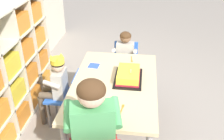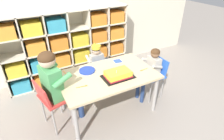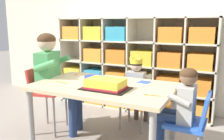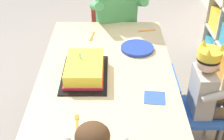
{
  "view_description": "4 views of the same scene",
  "coord_description": "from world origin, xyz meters",
  "px_view_note": "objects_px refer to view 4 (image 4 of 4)",
  "views": [
    {
      "loc": [
        -2.05,
        -0.24,
        1.93
      ],
      "look_at": [
        0.11,
        0.04,
        0.69
      ],
      "focal_mm": 41.2,
      "sensor_mm": 36.0,
      "label": 1
    },
    {
      "loc": [
        -0.92,
        -1.85,
        1.92
      ],
      "look_at": [
        0.04,
        -0.06,
        0.71
      ],
      "focal_mm": 29.41,
      "sensor_mm": 36.0,
      "label": 2
    },
    {
      "loc": [
        1.04,
        -1.9,
        1.16
      ],
      "look_at": [
        0.08,
        0.02,
        0.76
      ],
      "focal_mm": 38.75,
      "sensor_mm": 36.0,
      "label": 3
    },
    {
      "loc": [
        1.6,
        0.03,
        1.64
      ],
      "look_at": [
        0.06,
        0.03,
        0.63
      ],
      "focal_mm": 50.08,
      "sensor_mm": 36.0,
      "label": 4
    }
  ],
  "objects_px": {
    "activity_table": "(107,75)",
    "birthday_cake_on_tray": "(85,69)",
    "adult_helper_seated": "(118,15)",
    "classroom_chair_blue": "(189,109)",
    "fork_scattered_mid_table": "(146,31)",
    "classroom_chair_adult_side": "(115,34)",
    "fork_near_cake_tray": "(92,37)",
    "fork_near_child_seat": "(77,123)",
    "child_with_crown": "(210,90)",
    "paper_plate_stack": "(137,48)"
  },
  "relations": [
    {
      "from": "adult_helper_seated",
      "to": "classroom_chair_adult_side",
      "type": "bearing_deg",
      "value": 90.0
    },
    {
      "from": "adult_helper_seated",
      "to": "fork_scattered_mid_table",
      "type": "distance_m",
      "value": 0.26
    },
    {
      "from": "classroom_chair_blue",
      "to": "classroom_chair_adult_side",
      "type": "distance_m",
      "value": 0.98
    },
    {
      "from": "activity_table",
      "to": "birthday_cake_on_tray",
      "type": "bearing_deg",
      "value": -53.9
    },
    {
      "from": "classroom_chair_adult_side",
      "to": "fork_near_cake_tray",
      "type": "relative_size",
      "value": 5.1
    },
    {
      "from": "classroom_chair_blue",
      "to": "adult_helper_seated",
      "type": "xyz_separation_m",
      "value": [
        -0.75,
        -0.43,
        0.31
      ]
    },
    {
      "from": "classroom_chair_blue",
      "to": "classroom_chair_adult_side",
      "type": "bearing_deg",
      "value": 27.88
    },
    {
      "from": "child_with_crown",
      "to": "fork_near_child_seat",
      "type": "bearing_deg",
      "value": 117.49
    },
    {
      "from": "adult_helper_seated",
      "to": "fork_scattered_mid_table",
      "type": "relative_size",
      "value": 8.49
    },
    {
      "from": "adult_helper_seated",
      "to": "activity_table",
      "type": "bearing_deg",
      "value": -111.17
    },
    {
      "from": "birthday_cake_on_tray",
      "to": "paper_plate_stack",
      "type": "relative_size",
      "value": 1.86
    },
    {
      "from": "activity_table",
      "to": "adult_helper_seated",
      "type": "xyz_separation_m",
      "value": [
        -0.65,
        0.08,
        0.12
      ]
    },
    {
      "from": "classroom_chair_adult_side",
      "to": "activity_table",
      "type": "bearing_deg",
      "value": -108.11
    },
    {
      "from": "birthday_cake_on_tray",
      "to": "classroom_chair_adult_side",
      "type": "bearing_deg",
      "value": 167.95
    },
    {
      "from": "fork_near_child_seat",
      "to": "fork_near_cake_tray",
      "type": "height_order",
      "value": "same"
    },
    {
      "from": "fork_near_child_seat",
      "to": "fork_scattered_mid_table",
      "type": "bearing_deg",
      "value": 150.84
    },
    {
      "from": "activity_table",
      "to": "fork_scattered_mid_table",
      "type": "height_order",
      "value": "fork_scattered_mid_table"
    },
    {
      "from": "classroom_chair_blue",
      "to": "fork_scattered_mid_table",
      "type": "height_order",
      "value": "fork_scattered_mid_table"
    },
    {
      "from": "fork_near_child_seat",
      "to": "child_with_crown",
      "type": "bearing_deg",
      "value": 111.6
    },
    {
      "from": "fork_near_child_seat",
      "to": "fork_near_cake_tray",
      "type": "bearing_deg",
      "value": 172.12
    },
    {
      "from": "birthday_cake_on_tray",
      "to": "adult_helper_seated",
      "type": "bearing_deg",
      "value": 164.28
    },
    {
      "from": "paper_plate_stack",
      "to": "fork_near_child_seat",
      "type": "xyz_separation_m",
      "value": [
        0.7,
        -0.34,
        -0.01
      ]
    },
    {
      "from": "classroom_chair_adult_side",
      "to": "fork_scattered_mid_table",
      "type": "relative_size",
      "value": 5.57
    },
    {
      "from": "classroom_chair_adult_side",
      "to": "adult_helper_seated",
      "type": "distance_m",
      "value": 0.24
    },
    {
      "from": "classroom_chair_blue",
      "to": "child_with_crown",
      "type": "xyz_separation_m",
      "value": [
        -0.0,
        0.11,
        0.15
      ]
    },
    {
      "from": "classroom_chair_blue",
      "to": "fork_near_cake_tray",
      "type": "distance_m",
      "value": 0.83
    },
    {
      "from": "classroom_chair_blue",
      "to": "fork_near_child_seat",
      "type": "bearing_deg",
      "value": 121.21
    },
    {
      "from": "classroom_chair_adult_side",
      "to": "paper_plate_stack",
      "type": "relative_size",
      "value": 3.24
    },
    {
      "from": "classroom_chair_adult_side",
      "to": "birthday_cake_on_tray",
      "type": "bearing_deg",
      "value": -115.96
    },
    {
      "from": "classroom_chair_adult_side",
      "to": "fork_near_cake_tray",
      "type": "bearing_deg",
      "value": -127.9
    },
    {
      "from": "paper_plate_stack",
      "to": "fork_near_child_seat",
      "type": "distance_m",
      "value": 0.78
    },
    {
      "from": "classroom_chair_adult_side",
      "to": "fork_near_child_seat",
      "type": "bearing_deg",
      "value": -112.53
    },
    {
      "from": "classroom_chair_adult_side",
      "to": "fork_near_child_seat",
      "type": "height_order",
      "value": "classroom_chair_adult_side"
    },
    {
      "from": "adult_helper_seated",
      "to": "fork_near_child_seat",
      "type": "height_order",
      "value": "adult_helper_seated"
    },
    {
      "from": "classroom_chair_blue",
      "to": "paper_plate_stack",
      "type": "height_order",
      "value": "paper_plate_stack"
    },
    {
      "from": "birthday_cake_on_tray",
      "to": "paper_plate_stack",
      "type": "bearing_deg",
      "value": 132.46
    },
    {
      "from": "child_with_crown",
      "to": "fork_scattered_mid_table",
      "type": "relative_size",
      "value": 6.52
    },
    {
      "from": "classroom_chair_adult_side",
      "to": "adult_helper_seated",
      "type": "relative_size",
      "value": 0.66
    },
    {
      "from": "activity_table",
      "to": "paper_plate_stack",
      "type": "distance_m",
      "value": 0.3
    },
    {
      "from": "classroom_chair_adult_side",
      "to": "birthday_cake_on_tray",
      "type": "height_order",
      "value": "birthday_cake_on_tray"
    },
    {
      "from": "paper_plate_stack",
      "to": "fork_near_child_seat",
      "type": "bearing_deg",
      "value": -25.45
    },
    {
      "from": "child_with_crown",
      "to": "adult_helper_seated",
      "type": "height_order",
      "value": "adult_helper_seated"
    },
    {
      "from": "activity_table",
      "to": "classroom_chair_blue",
      "type": "height_order",
      "value": "activity_table"
    },
    {
      "from": "adult_helper_seated",
      "to": "fork_scattered_mid_table",
      "type": "height_order",
      "value": "adult_helper_seated"
    },
    {
      "from": "child_with_crown",
      "to": "fork_near_cake_tray",
      "type": "xyz_separation_m",
      "value": [
        -0.49,
        -0.73,
        0.11
      ]
    },
    {
      "from": "paper_plate_stack",
      "to": "fork_near_child_seat",
      "type": "height_order",
      "value": "paper_plate_stack"
    },
    {
      "from": "fork_near_child_seat",
      "to": "paper_plate_stack",
      "type": "bearing_deg",
      "value": 148.36
    },
    {
      "from": "child_with_crown",
      "to": "fork_near_child_seat",
      "type": "xyz_separation_m",
      "value": [
        0.4,
        -0.75,
        0.11
      ]
    },
    {
      "from": "child_with_crown",
      "to": "fork_near_child_seat",
      "type": "distance_m",
      "value": 0.86
    },
    {
      "from": "adult_helper_seated",
      "to": "fork_near_child_seat",
      "type": "bearing_deg",
      "value": -114.64
    }
  ]
}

